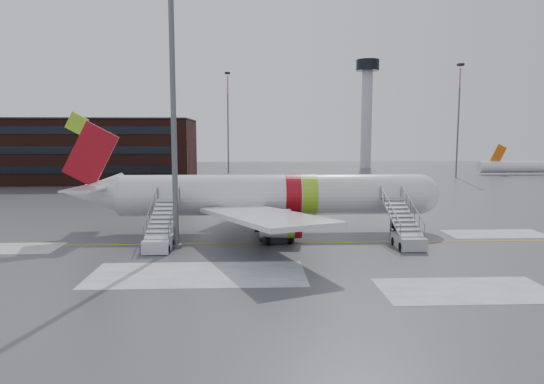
{
  "coord_description": "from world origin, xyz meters",
  "views": [
    {
      "loc": [
        -2.52,
        -40.94,
        8.96
      ],
      "look_at": [
        -0.63,
        2.0,
        4.0
      ],
      "focal_mm": 32.0,
      "sensor_mm": 36.0,
      "label": 1
    }
  ],
  "objects_px": {
    "airstair_fwd": "(406,233)",
    "light_mast_near": "(173,78)",
    "airstair_aft": "(160,235)",
    "pushback_tug": "(275,235)",
    "airliner": "(261,196)"
  },
  "relations": [
    {
      "from": "airstair_fwd",
      "to": "light_mast_near",
      "type": "bearing_deg",
      "value": 179.34
    },
    {
      "from": "airstair_aft",
      "to": "pushback_tug",
      "type": "height_order",
      "value": "airstair_aft"
    },
    {
      "from": "airstair_fwd",
      "to": "airstair_aft",
      "type": "height_order",
      "value": "same"
    },
    {
      "from": "airliner",
      "to": "light_mast_near",
      "type": "bearing_deg",
      "value": -137.77
    },
    {
      "from": "airstair_fwd",
      "to": "airliner",
      "type": "bearing_deg",
      "value": 150.83
    },
    {
      "from": "airliner",
      "to": "airstair_aft",
      "type": "distance_m",
      "value": 10.76
    },
    {
      "from": "airstair_fwd",
      "to": "light_mast_near",
      "type": "height_order",
      "value": "light_mast_near"
    },
    {
      "from": "light_mast_near",
      "to": "airliner",
      "type": "bearing_deg",
      "value": 42.23
    },
    {
      "from": "airstair_aft",
      "to": "pushback_tug",
      "type": "relative_size",
      "value": 2.64
    },
    {
      "from": "airstair_fwd",
      "to": "light_mast_near",
      "type": "relative_size",
      "value": 0.3
    },
    {
      "from": "airliner",
      "to": "airstair_aft",
      "type": "height_order",
      "value": "airliner"
    },
    {
      "from": "light_mast_near",
      "to": "pushback_tug",
      "type": "bearing_deg",
      "value": 9.8
    },
    {
      "from": "airstair_fwd",
      "to": "airstair_aft",
      "type": "xyz_separation_m",
      "value": [
        -19.92,
        0.0,
        0.0
      ]
    },
    {
      "from": "pushback_tug",
      "to": "airstair_fwd",
      "type": "bearing_deg",
      "value": -8.52
    },
    {
      "from": "airstair_aft",
      "to": "airstair_fwd",
      "type": "bearing_deg",
      "value": 0.0
    }
  ]
}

